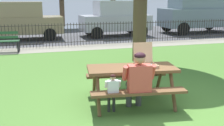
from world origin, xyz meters
TOP-DOWN VIEW (x-y plane):
  - ground at (0.00, 2.00)m, footprint 28.00×12.01m
  - cobblestone_walkway at (0.00, 7.31)m, footprint 28.00×1.40m
  - street_asphalt at (0.00, 11.48)m, footprint 28.00×6.95m
  - picnic_table_foreground at (-0.28, 0.60)m, footprint 1.98×1.70m
  - pizza_box_open at (0.02, 0.63)m, footprint 0.45×0.49m
  - adult_at_table at (-0.34, 0.10)m, footprint 0.63×0.63m
  - child_at_table at (-0.83, 0.13)m, footprint 0.30×0.30m
  - iron_fence_streetside at (0.00, 8.01)m, footprint 19.64×0.03m
  - parked_car_left at (-2.83, 10.55)m, footprint 4.43×1.97m
  - parked_car_center at (2.40, 10.55)m, footprint 3.98×1.99m
  - parked_car_right at (7.81, 10.55)m, footprint 4.73×2.13m

SIDE VIEW (x-z plane):
  - ground at x=0.00m, z-range -0.02..0.00m
  - street_asphalt at x=0.00m, z-range -0.01..0.00m
  - cobblestone_walkway at x=0.00m, z-range -0.01..0.00m
  - child_at_table at x=-0.83m, z-range 0.09..0.89m
  - iron_fence_streetside at x=0.00m, z-range 0.01..1.04m
  - picnic_table_foreground at x=-0.28m, z-range 0.20..0.99m
  - adult_at_table at x=-0.34m, z-range 0.06..1.25m
  - pizza_box_open at x=0.02m, z-range 0.65..1.11m
  - parked_car_left at x=-2.83m, z-range 0.04..1.98m
  - parked_car_center at x=2.40m, z-range 0.02..2.00m
  - parked_car_right at x=7.81m, z-range 0.08..2.54m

